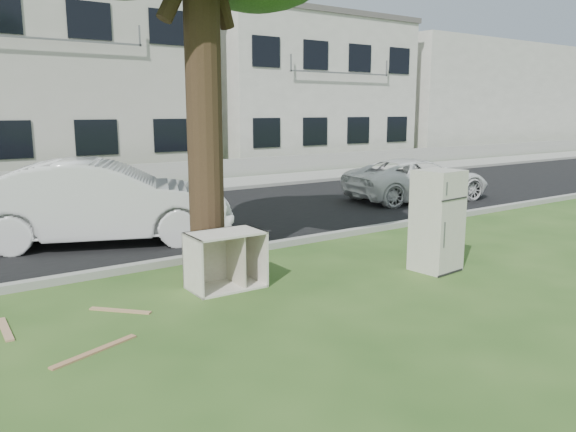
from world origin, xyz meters
TOP-DOWN VIEW (x-y plane):
  - ground at (0.00, 0.00)m, footprint 120.00×120.00m
  - road at (0.00, 6.00)m, footprint 120.00×7.00m
  - kerb_near at (0.00, 2.45)m, footprint 120.00×0.18m
  - kerb_far at (0.00, 9.55)m, footprint 120.00×0.18m
  - sidewalk at (0.00, 11.00)m, footprint 120.00×2.80m
  - low_wall at (0.00, 12.60)m, footprint 120.00×0.15m
  - townhouse_center at (0.00, 17.50)m, footprint 11.22×8.16m
  - townhouse_right at (12.00, 17.50)m, footprint 10.20×8.16m
  - filler_right at (26.00, 18.00)m, footprint 16.00×9.00m
  - fridge at (2.60, -0.23)m, footprint 0.71×0.67m
  - cabinet at (-0.58, 0.88)m, footprint 1.06×0.67m
  - plank_a at (-2.79, -0.26)m, footprint 1.00×0.42m
  - plank_b at (-2.16, 0.79)m, footprint 0.63×0.66m
  - plank_c at (-3.47, 0.95)m, footprint 0.11×0.80m
  - car_center at (-1.17, 4.69)m, footprint 5.12×3.37m
  - car_right at (7.73, 4.83)m, footprint 4.47×2.59m

SIDE VIEW (x-z plane):
  - ground at x=0.00m, z-range 0.00..0.00m
  - kerb_near at x=0.00m, z-range -0.06..0.06m
  - kerb_far at x=0.00m, z-range -0.06..0.06m
  - road at x=0.00m, z-range 0.00..0.01m
  - sidewalk at x=0.00m, z-range 0.00..0.01m
  - plank_b at x=-2.16m, z-range 0.00..0.02m
  - plank_a at x=-2.79m, z-range 0.00..0.02m
  - plank_c at x=-3.47m, z-range 0.00..0.02m
  - low_wall at x=0.00m, z-range 0.00..0.70m
  - cabinet at x=-0.58m, z-range 0.00..0.82m
  - car_right at x=7.73m, z-range 0.00..1.17m
  - car_center at x=-1.17m, z-range 0.00..1.60m
  - fridge at x=2.60m, z-range 0.00..1.60m
  - filler_right at x=26.00m, z-range 0.00..6.40m
  - townhouse_right at x=12.00m, z-range 0.00..6.84m
  - townhouse_center at x=0.00m, z-range 0.00..7.44m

